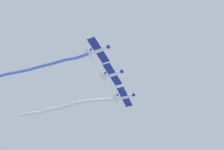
% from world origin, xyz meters
% --- Properties ---
extents(airplane_lead, '(5.75, 7.46, 1.85)m').
position_xyz_m(airplane_lead, '(-5.01, -10.05, 55.62)').
color(airplane_lead, silver).
extents(smoke_trail_lead, '(27.46, 6.40, 2.32)m').
position_xyz_m(smoke_trail_lead, '(-20.83, -6.02, 55.00)').
color(smoke_trail_lead, '#4C75DB').
extents(airplane_left_wing, '(5.75, 7.48, 1.85)m').
position_xyz_m(airplane_left_wing, '(-2.58, -2.34, 55.92)').
color(airplane_left_wing, silver).
extents(airplane_right_wing, '(5.74, 7.52, 1.85)m').
position_xyz_m(airplane_right_wing, '(-0.14, 5.37, 55.62)').
color(airplane_right_wing, silver).
extents(smoke_trail_right_wing, '(27.24, 9.83, 3.91)m').
position_xyz_m(smoke_trail_right_wing, '(-16.01, 10.26, 57.16)').
color(smoke_trail_right_wing, white).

